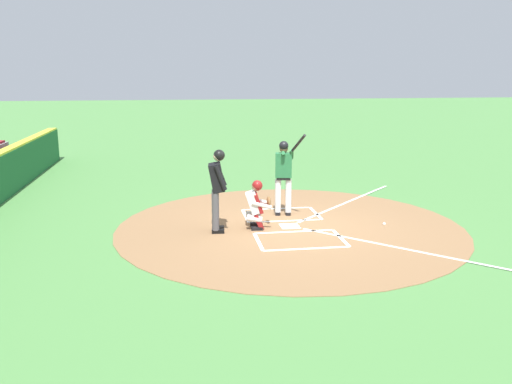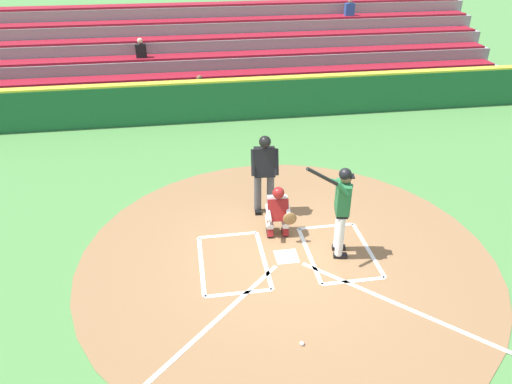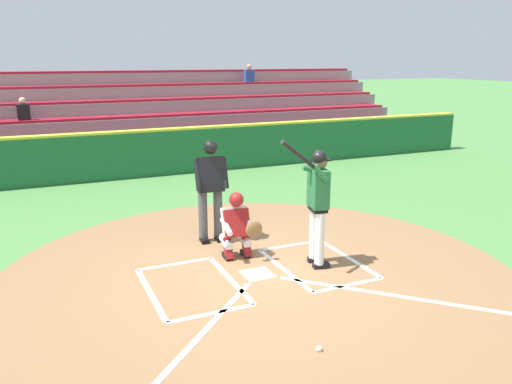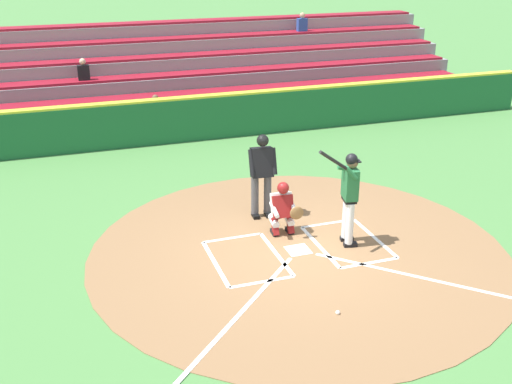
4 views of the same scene
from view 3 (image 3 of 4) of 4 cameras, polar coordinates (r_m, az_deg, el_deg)
name	(u,v)px [view 3 (image 3 of 4)]	position (r m, az deg, el deg)	size (l,w,h in m)	color
ground_plane	(258,275)	(7.96, 0.18, -9.22)	(120.00, 120.00, 0.00)	#4C8442
dirt_circle	(258,275)	(7.95, 0.18, -9.18)	(8.00, 8.00, 0.01)	olive
home_plate_and_chalk	(284,298)	(7.23, 3.10, -11.68)	(7.93, 4.91, 0.01)	white
batter	(318,200)	(7.98, 6.88, -0.86)	(1.03, 0.58, 2.13)	white
catcher	(237,224)	(8.41, -2.13, -3.57)	(0.59, 0.63, 1.13)	black
plate_umpire	(210,184)	(9.05, -5.09, 0.90)	(0.60, 0.45, 1.86)	#4C4C51
baseball	(319,349)	(6.11, 7.03, -16.91)	(0.07, 0.07, 0.07)	white
backstop_wall	(148,153)	(14.67, -11.94, 4.27)	(22.00, 0.36, 1.31)	#1E6033
bleacher_stand	(123,125)	(18.34, -14.59, 7.26)	(20.00, 5.10, 3.00)	gray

